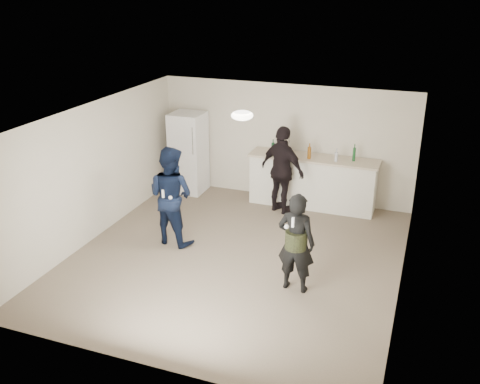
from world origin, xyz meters
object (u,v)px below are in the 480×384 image
(man, at_px, (171,196))
(counter, at_px, (312,183))
(shaker, at_px, (287,149))
(woman, at_px, (296,243))
(spectator, at_px, (282,170))
(fridge, at_px, (189,153))

(man, bearing_deg, counter, -118.88)
(shaker, bearing_deg, woman, -72.00)
(counter, bearing_deg, man, -129.10)
(counter, distance_m, spectator, 0.81)
(counter, relative_size, woman, 1.63)
(counter, height_order, man, man)
(man, height_order, spectator, spectator)
(counter, xyz_separation_m, man, (-2.02, -2.48, 0.38))
(shaker, relative_size, woman, 0.11)
(woman, bearing_deg, man, -13.91)
(counter, xyz_separation_m, spectator, (-0.52, -0.49, 0.38))
(shaker, distance_m, woman, 3.61)
(counter, distance_m, man, 3.22)
(woman, bearing_deg, counter, -77.51)
(counter, relative_size, shaker, 15.29)
(fridge, bearing_deg, counter, 1.43)
(shaker, height_order, spectator, spectator)
(counter, height_order, woman, woman)
(fridge, relative_size, man, 0.99)
(spectator, bearing_deg, woman, 134.80)
(man, bearing_deg, fridge, -61.61)
(fridge, relative_size, shaker, 10.59)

